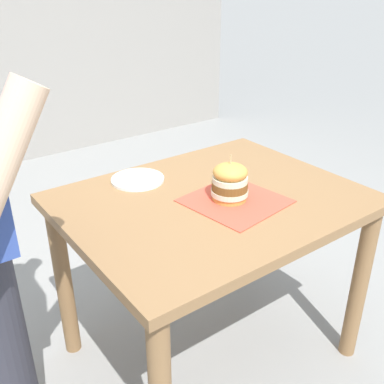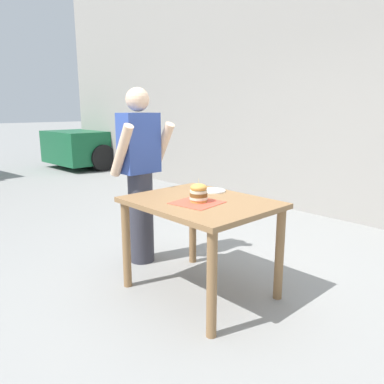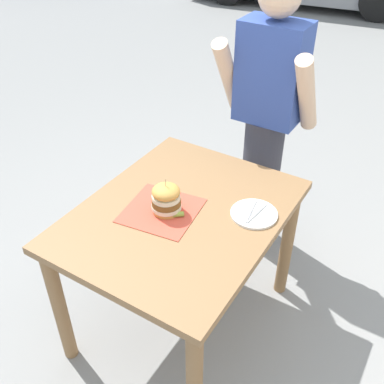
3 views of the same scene
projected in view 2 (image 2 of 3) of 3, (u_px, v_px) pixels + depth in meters
The scene contains 9 objects.
ground_plane at pixel (200, 292), 3.13m from camera, with size 80.00×80.00×0.00m, color gray.
patio_table at pixel (201, 216), 2.99m from camera, with size 0.89×1.12×0.79m.
serving_paper at pixel (197, 203), 2.87m from camera, with size 0.33×0.33×0.00m, color #D64C38.
sandwich at pixel (199, 193), 2.88m from camera, with size 0.14×0.14×0.18m.
pickle_spear at pixel (205, 199), 2.93m from camera, with size 0.02×0.02×0.07m, color #8EA83D.
side_plate_with_forks at pixel (213, 191), 3.27m from camera, with size 0.22×0.22×0.02m.
diner_across_table at pixel (140, 174), 3.58m from camera, with size 0.55×0.35×1.69m.
building_wall at pixel (221, 22), 6.34m from camera, with size 0.30×10.00×5.87m, color gray.
parked_car_mid_block at pixel (127, 137), 10.55m from camera, with size 4.26×1.95×1.60m.
Camera 2 is at (-2.01, -2.06, 1.50)m, focal length 35.00 mm.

